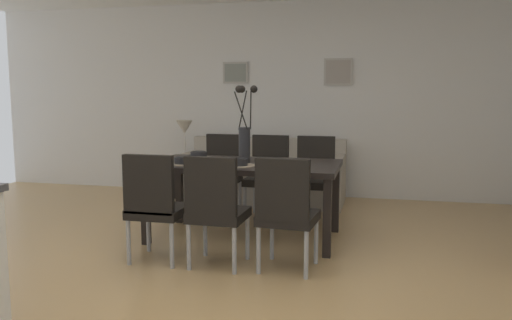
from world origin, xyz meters
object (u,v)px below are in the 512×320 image
at_px(dining_chair_mid_left, 286,209).
at_px(framed_picture_left, 235,73).
at_px(dining_chair_far_left, 216,206).
at_px(dining_chair_near_left, 155,202).
at_px(dining_chair_near_right, 221,170).
at_px(framed_picture_center, 338,72).
at_px(bowl_near_left, 183,160).
at_px(bowl_near_right, 199,154).
at_px(table_lamp, 184,131).
at_px(side_table, 185,177).
at_px(dining_table, 245,170).
at_px(sofa, 264,180).
at_px(centerpiece_vase, 245,133).
at_px(dining_chair_mid_right, 314,174).
at_px(bowl_far_left, 239,162).
at_px(dining_chair_far_right, 268,172).

height_order(dining_chair_mid_left, framed_picture_left, framed_picture_left).
bearing_deg(dining_chair_far_left, dining_chair_near_left, 179.01).
distance_m(dining_chair_near_right, framed_picture_center, 2.11).
relative_size(bowl_near_left, bowl_near_right, 1.00).
height_order(dining_chair_near_left, framed_picture_left, framed_picture_left).
bearing_deg(table_lamp, framed_picture_left, 36.84).
relative_size(dining_chair_near_left, dining_chair_near_right, 1.00).
distance_m(bowl_near_left, side_table, 2.18).
relative_size(dining_table, dining_chair_near_right, 1.96).
bearing_deg(sofa, centerpiece_vase, -83.66).
distance_m(dining_chair_mid_right, framed_picture_left, 2.14).
relative_size(dining_table, bowl_far_left, 10.59).
xyz_separation_m(dining_chair_near_left, dining_chair_near_right, (0.02, 1.80, 0.00)).
distance_m(dining_table, framed_picture_center, 2.51).
xyz_separation_m(bowl_near_right, side_table, (-0.75, 1.54, -0.52)).
distance_m(dining_chair_far_right, dining_chair_mid_right, 0.53).
relative_size(centerpiece_vase, side_table, 1.41).
height_order(dining_chair_near_right, table_lamp, table_lamp).
xyz_separation_m(dining_chair_mid_right, framed_picture_center, (0.14, 1.29, 1.15)).
bearing_deg(dining_table, side_table, 126.16).
xyz_separation_m(dining_chair_mid_right, side_table, (-1.85, 0.85, -0.25)).
bearing_deg(dining_chair_mid_right, bowl_near_left, -134.29).
bearing_deg(table_lamp, framed_picture_center, 12.51).
height_order(dining_chair_near_left, side_table, dining_chair_near_left).
relative_size(dining_chair_mid_right, framed_picture_left, 2.62).
bearing_deg(dining_chair_mid_left, centerpiece_vase, 122.83).
relative_size(bowl_near_right, table_lamp, 0.33).
distance_m(dining_chair_near_right, bowl_near_left, 1.16).
bearing_deg(bowl_near_right, dining_table, -21.94).
xyz_separation_m(dining_chair_far_left, framed_picture_center, (0.71, 3.10, 1.15)).
xyz_separation_m(dining_table, dining_chair_near_left, (-0.54, -0.89, -0.15)).
height_order(dining_chair_far_left, side_table, dining_chair_far_left).
xyz_separation_m(dining_chair_near_right, dining_chair_mid_left, (1.08, -1.78, 0.00)).
bearing_deg(dining_chair_mid_left, dining_chair_near_left, -178.82).
distance_m(dining_table, side_table, 2.22).
bearing_deg(dining_chair_mid_right, framed_picture_left, 134.39).
xyz_separation_m(dining_table, framed_picture_center, (0.70, 2.20, 1.00)).
bearing_deg(dining_chair_far_right, dining_chair_near_right, -179.16).
height_order(dining_chair_mid_right, framed_picture_left, framed_picture_left).
xyz_separation_m(dining_chair_mid_left, bowl_near_left, (-1.10, 0.65, 0.27)).
relative_size(dining_chair_far_left, framed_picture_left, 2.62).
bearing_deg(dining_chair_far_right, bowl_near_right, -129.21).
height_order(dining_table, dining_chair_mid_right, dining_chair_mid_right).
bearing_deg(table_lamp, dining_table, -53.84).
relative_size(dining_chair_mid_left, bowl_near_left, 5.41).
bearing_deg(sofa, dining_table, -83.69).
bearing_deg(framed_picture_left, dining_chair_far_left, -77.42).
height_order(dining_chair_far_right, dining_chair_mid_right, same).
distance_m(dining_chair_far_left, bowl_far_left, 0.73).
bearing_deg(dining_chair_mid_right, dining_table, -121.64).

